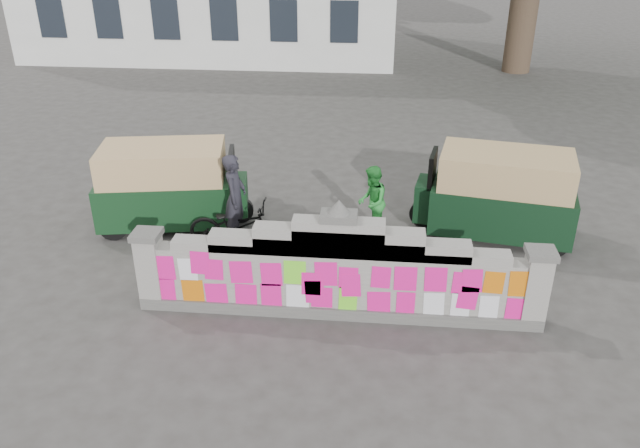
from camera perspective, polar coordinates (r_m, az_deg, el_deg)
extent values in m
plane|color=#383533|center=(10.17, 1.60, -8.17)|extent=(100.00, 100.00, 0.00)
cube|color=#4C4C49|center=(10.11, 1.61, -7.70)|extent=(6.40, 0.42, 0.20)
cube|color=gray|center=(9.84, 1.64, -5.29)|extent=(6.40, 0.32, 1.00)
cube|color=gray|center=(9.55, 1.69, -2.39)|extent=(5.20, 0.32, 0.14)
cube|color=gray|center=(9.52, 1.69, -2.02)|extent=(4.00, 0.32, 0.28)
cube|color=gray|center=(9.48, 1.70, -1.59)|extent=(2.60, 0.32, 0.44)
cube|color=gray|center=(9.45, 1.70, -1.22)|extent=(1.40, 0.32, 0.58)
cube|color=#4C4C49|center=(9.29, 1.73, 0.69)|extent=(0.55, 0.36, 0.12)
cone|color=#4C4C49|center=(9.22, 1.75, 1.59)|extent=(0.36, 0.36, 0.22)
cube|color=gray|center=(10.44, -15.16, -4.16)|extent=(0.36, 0.40, 1.24)
cube|color=#4C4C49|center=(10.13, -15.60, -0.95)|extent=(0.44, 0.44, 0.10)
cube|color=gray|center=(10.13, 19.04, -5.79)|extent=(0.36, 0.40, 1.24)
cube|color=#4C4C49|center=(9.81, 19.60, -2.52)|extent=(0.44, 0.44, 0.10)
imported|color=black|center=(11.89, -7.58, -0.17)|extent=(1.89, 0.70, 0.98)
imported|color=#222129|center=(11.75, -7.67, 1.31)|extent=(0.41, 0.62, 1.67)
imported|color=green|center=(12.25, 4.76, 2.02)|extent=(0.58, 0.73, 1.45)
cube|color=#113419|center=(13.08, -13.85, 2.35)|extent=(2.83, 1.86, 0.88)
cube|color=tan|center=(12.80, -14.22, 5.48)|extent=(2.61, 1.76, 0.66)
cube|color=#113419|center=(12.92, -7.87, 2.59)|extent=(0.67, 0.85, 0.77)
cube|color=black|center=(12.67, -8.05, 5.30)|extent=(0.22, 0.77, 0.66)
cylinder|color=black|center=(13.05, -7.30, 1.29)|extent=(0.56, 0.22, 0.55)
cylinder|color=black|center=(12.89, -18.38, -0.26)|extent=(0.56, 0.22, 0.55)
cylinder|color=black|center=(13.95, -17.35, 1.96)|extent=(0.56, 0.22, 0.55)
cube|color=black|center=(12.77, 16.22, 1.49)|extent=(2.90, 1.91, 0.89)
cube|color=tan|center=(12.47, 16.67, 4.74)|extent=(2.67, 1.82, 0.67)
cube|color=black|center=(12.80, 10.01, 2.26)|extent=(0.69, 0.87, 0.78)
cube|color=black|center=(12.55, 10.25, 5.04)|extent=(0.23, 0.78, 0.67)
cylinder|color=black|center=(12.95, 9.41, 0.96)|extent=(0.57, 0.23, 0.56)
cylinder|color=black|center=(13.53, 20.33, 0.73)|extent=(0.57, 0.23, 0.56)
cylinder|color=black|center=(12.42, 20.56, -1.64)|extent=(0.57, 0.23, 0.56)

